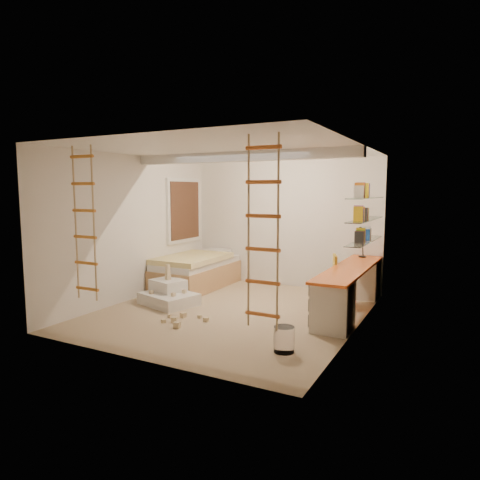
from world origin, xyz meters
The scene contains 15 objects.
floor centered at (0.00, 0.00, 0.00)m, with size 4.50×4.50×0.00m, color tan.
ceiling_beam centered at (0.00, 0.30, 2.52)m, with size 4.00×0.18×0.16m, color white.
window_frame centered at (-1.97, 1.50, 1.55)m, with size 0.06×1.15×1.35m, color white.
window_blind centered at (-1.93, 1.50, 1.55)m, with size 0.02×1.00×1.20m, color #4C2D1E.
rope_ladder_left centered at (-1.35, -1.75, 1.52)m, with size 0.41×0.04×2.13m, color #C48121, non-canonical shape.
rope_ladder_right centered at (1.35, -1.75, 1.52)m, with size 0.41×0.04×2.13m, color #D36024, non-canonical shape.
waste_bin centered at (1.41, -1.24, 0.16)m, with size 0.25×0.25×0.32m, color white.
desk centered at (1.72, 0.86, 0.40)m, with size 0.56×2.80×0.75m.
shelves centered at (1.87, 1.13, 1.50)m, with size 0.25×1.80×0.71m.
bed centered at (-1.48, 1.23, 0.33)m, with size 1.02×2.00×0.69m.
task_lamp centered at (1.67, 1.82, 1.14)m, with size 0.14×0.36×0.57m.
swivel_chair centered at (1.38, 1.03, 0.33)m, with size 0.68×0.68×0.89m.
play_platform centered at (-1.21, -0.08, 0.16)m, with size 1.07×0.93×0.40m.
toy_blocks centered at (-0.79, -0.46, 0.20)m, with size 1.39×1.20×0.67m.
books centered at (1.87, 1.13, 1.60)m, with size 0.14×0.64×0.92m.
Camera 1 is at (3.27, -5.97, 1.98)m, focal length 32.00 mm.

